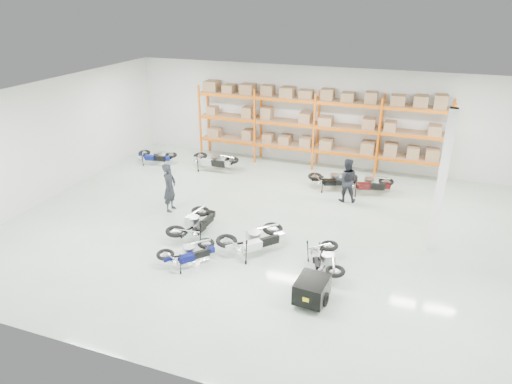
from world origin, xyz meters
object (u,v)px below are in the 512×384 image
at_px(moto_back_b, 213,158).
at_px(person_left, 170,187).
at_px(moto_back_d, 368,180).
at_px(person_back, 346,180).
at_px(moto_black_far_left, 195,220).
at_px(moto_silver_left, 254,235).
at_px(trailer, 312,289).
at_px(moto_back_a, 156,154).
at_px(moto_blue_centre, 188,249).
at_px(moto_touring_right, 325,255).
at_px(moto_back_c, 333,177).

relative_size(moto_back_b, person_left, 1.06).
relative_size(moto_back_d, person_back, 1.04).
bearing_deg(moto_black_far_left, moto_silver_left, 174.73).
bearing_deg(moto_back_b, trailer, -138.90).
distance_m(trailer, moto_back_a, 12.26).
height_order(moto_blue_centre, moto_touring_right, moto_touring_right).
xyz_separation_m(moto_back_b, person_back, (6.24, -1.36, 0.28)).
relative_size(moto_back_a, moto_back_d, 0.93).
bearing_deg(moto_back_d, moto_back_c, 79.01).
xyz_separation_m(moto_touring_right, moto_back_b, (-6.53, 6.44, 0.08)).
height_order(moto_silver_left, moto_touring_right, moto_silver_left).
relative_size(moto_black_far_left, moto_touring_right, 1.15).
distance_m(moto_back_a, person_left, 5.28).
bearing_deg(moto_back_b, moto_blue_centre, -158.53).
bearing_deg(person_back, moto_black_far_left, 33.89).
height_order(moto_silver_left, trailer, moto_silver_left).
xyz_separation_m(trailer, moto_back_a, (-9.43, 7.83, 0.11)).
distance_m(moto_back_c, person_back, 1.27).
distance_m(moto_back_c, moto_back_d, 1.39).
relative_size(moto_blue_centre, person_left, 0.86).
xyz_separation_m(moto_silver_left, moto_back_d, (2.73, 5.88, -0.05)).
xyz_separation_m(moto_black_far_left, moto_back_a, (-4.92, 5.62, -0.07)).
bearing_deg(moto_silver_left, moto_back_a, 1.70).
bearing_deg(moto_back_c, moto_black_far_left, 129.68).
relative_size(trailer, person_back, 0.95).
bearing_deg(moto_silver_left, moto_back_c, -61.32).
bearing_deg(moto_black_far_left, moto_back_c, -119.24).
relative_size(moto_touring_right, person_left, 0.91).
distance_m(moto_silver_left, moto_back_a, 9.30).
xyz_separation_m(moto_back_a, moto_back_b, (2.91, 0.21, 0.08)).
distance_m(moto_back_c, person_left, 6.68).
bearing_deg(person_left, moto_back_a, 33.72).
bearing_deg(moto_touring_right, person_left, 143.51).
bearing_deg(person_back, moto_touring_right, 80.50).
bearing_deg(moto_back_c, moto_blue_centre, 140.17).
height_order(moto_black_far_left, moto_back_d, moto_black_far_left).
distance_m(moto_blue_centre, trailer, 3.94).
xyz_separation_m(moto_back_b, person_left, (0.28, -4.40, 0.32)).
xyz_separation_m(moto_touring_right, person_left, (-6.24, 2.04, 0.41)).
distance_m(moto_back_b, person_back, 6.40).
bearing_deg(trailer, person_left, 154.62).
bearing_deg(moto_silver_left, trailer, -177.43).
xyz_separation_m(moto_silver_left, moto_black_far_left, (-2.22, 0.35, -0.02)).
distance_m(moto_back_a, moto_back_d, 9.87).
bearing_deg(trailer, moto_blue_centre, 176.31).
relative_size(moto_back_a, person_back, 0.96).
distance_m(moto_silver_left, moto_back_b, 7.49).
bearing_deg(moto_silver_left, moto_touring_right, -144.91).
height_order(moto_back_d, person_left, person_left).
distance_m(trailer, person_left, 7.25).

